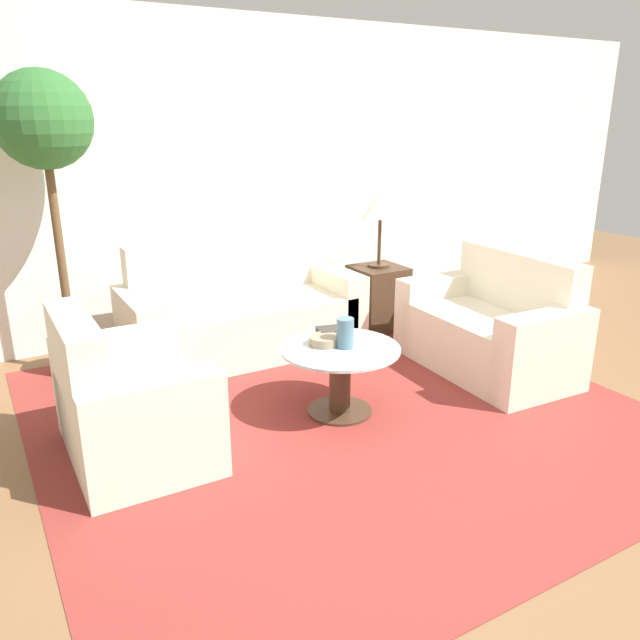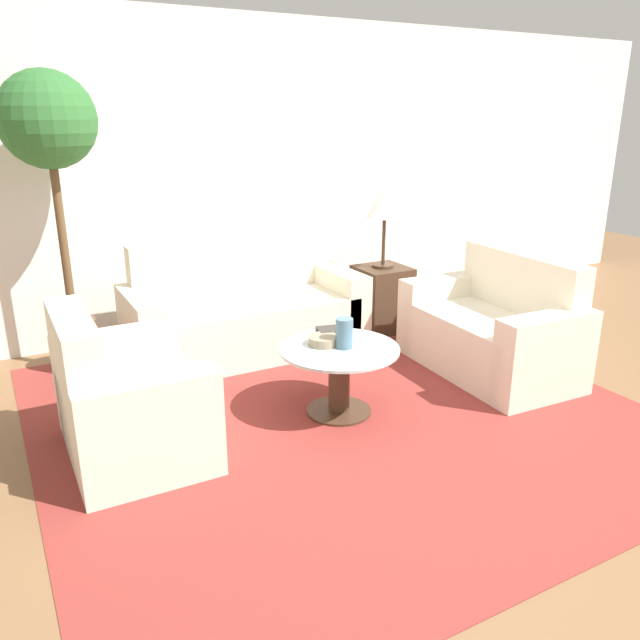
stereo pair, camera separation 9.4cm
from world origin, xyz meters
name	(u,v)px [view 2 (the right image)]	position (x,y,z in m)	size (l,w,h in m)	color
ground_plane	(410,460)	(0.00, 0.00, 0.00)	(14.00, 14.00, 0.00)	brown
wall_back	(225,177)	(0.00, 2.74, 1.30)	(10.00, 0.06, 2.60)	white
rug	(339,412)	(-0.06, 0.69, 0.00)	(3.60, 3.51, 0.01)	maroon
sofa_main	(243,315)	(-0.16, 2.02, 0.29)	(1.83, 0.78, 0.88)	beige
armchair	(122,406)	(-1.35, 0.83, 0.29)	(0.72, 1.00, 0.84)	beige
loveseat	(496,332)	(1.31, 0.75, 0.29)	(0.79, 1.33, 0.86)	beige
coffee_table	(339,371)	(-0.06, 0.69, 0.29)	(0.75, 0.75, 0.44)	#422D1E
side_table	(382,299)	(1.08, 1.90, 0.28)	(0.42, 0.42, 0.56)	#422D1E
table_lamp	(385,207)	(1.08, 1.90, 1.08)	(0.30, 0.30, 0.65)	#422D1E
potted_plant	(51,151)	(-1.40, 2.24, 1.58)	(0.64, 0.64, 2.10)	brown
vase	(344,333)	(-0.03, 0.67, 0.54)	(0.11, 0.11, 0.19)	slate
bowl	(324,340)	(-0.12, 0.78, 0.47)	(0.19, 0.19, 0.06)	gray
book_stack	(330,333)	(-0.01, 0.88, 0.47)	(0.19, 0.18, 0.06)	#38332D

